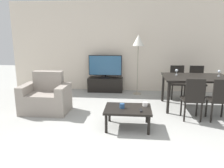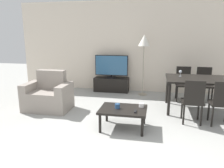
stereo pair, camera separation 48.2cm
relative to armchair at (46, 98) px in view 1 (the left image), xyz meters
The scene contains 17 objects.
ground_plane 2.53m from the armchair, 48.64° to the right, with size 18.00×18.00×0.00m, color #9E9E99.
wall_back 2.90m from the armchair, 52.27° to the left, with size 7.04×0.06×2.70m.
armchair is the anchor object (origin of this frame).
tv_stand 2.20m from the armchair, 59.52° to the left, with size 1.05×0.36×0.43m.
tv 2.24m from the armchair, 59.48° to the left, with size 1.00×0.32×0.69m.
coffee_table 2.00m from the armchair, 20.69° to the right, with size 0.86×0.65×0.39m.
dining_table 3.49m from the armchair, ahead, with size 1.49×1.03×0.76m.
dining_chair_near 3.17m from the armchair, ahead, with size 0.40×0.40×0.89m.
dining_chair_far 3.95m from the armchair, 20.99° to the left, with size 0.40×0.40×0.89m.
dining_chair_near_right 3.69m from the armchair, ahead, with size 0.40×0.40×0.89m.
dining_chair_far_left 3.47m from the armchair, 24.09° to the left, with size 0.40×0.40×0.89m.
floor_lamp 2.92m from the armchair, 39.12° to the left, with size 0.33×0.33×1.72m.
remote_primary 2.27m from the armchair, 21.62° to the right, with size 0.04×0.15×0.02m.
cup_white_near 1.90m from the armchair, 22.17° to the right, with size 0.09×0.09×0.09m.
cup_colored_far 2.26m from the armchair, 14.17° to the right, with size 0.10×0.10×0.08m.
wine_glass_left 4.07m from the armchair, 10.12° to the left, with size 0.07×0.07×0.15m.
wine_glass_center 3.14m from the armchair, 14.23° to the left, with size 0.07×0.07×0.15m.
Camera 1 is at (0.29, -2.69, 1.73)m, focal length 35.00 mm.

